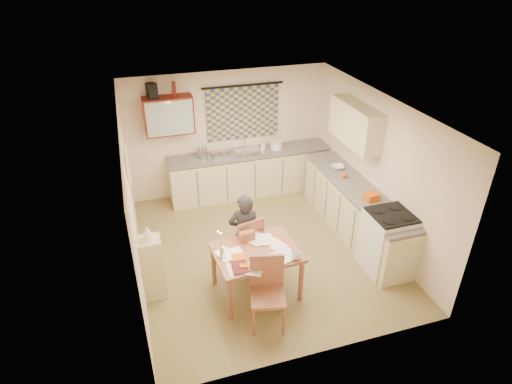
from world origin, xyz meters
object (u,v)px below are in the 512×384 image
object	(u,v)px
person	(245,233)
dining_table	(256,271)
counter_right	(354,211)
shelf_stand	(153,268)
counter_back	(251,173)
chair_far	(245,252)
stove	(387,241)

from	to	relation	value
person	dining_table	bearing A→B (deg)	103.47
counter_right	shelf_stand	bearing A→B (deg)	-170.70
counter_back	chair_far	xyz separation A→B (m)	(-0.78, -2.31, -0.15)
counter_back	stove	xyz separation A→B (m)	(1.33, -2.97, 0.05)
stove	dining_table	bearing A→B (deg)	178.03
person	shelf_stand	size ratio (longest dim) A/B	1.36
counter_right	dining_table	distance (m)	2.32
counter_back	shelf_stand	world-z (taller)	shelf_stand
stove	person	distance (m)	2.22
chair_far	shelf_stand	distance (m)	1.46
person	shelf_stand	distance (m)	1.45
person	stove	bearing A→B (deg)	175.74
person	shelf_stand	xyz separation A→B (m)	(-1.42, -0.18, -0.18)
chair_far	person	world-z (taller)	person
counter_back	counter_right	distance (m)	2.35
counter_right	dining_table	bearing A→B (deg)	-155.54
counter_back	shelf_stand	size ratio (longest dim) A/B	3.33
chair_far	person	xyz separation A→B (m)	(-0.01, -0.02, 0.37)
chair_far	dining_table	bearing A→B (deg)	75.86
counter_back	dining_table	bearing A→B (deg)	-105.13
chair_far	shelf_stand	xyz separation A→B (m)	(-1.44, -0.21, 0.19)
stove	dining_table	xyz separation A→B (m)	(-2.11, 0.07, -0.13)
stove	counter_back	bearing A→B (deg)	114.07
dining_table	chair_far	world-z (taller)	chair_far
counter_back	dining_table	xyz separation A→B (m)	(-0.78, -2.89, -0.07)
chair_far	person	bearing A→B (deg)	46.89
counter_back	shelf_stand	xyz separation A→B (m)	(-2.21, -2.51, 0.04)
chair_far	counter_back	bearing A→B (deg)	-122.44
counter_right	person	bearing A→B (deg)	-169.43
counter_right	chair_far	size ratio (longest dim) A/B	3.04
dining_table	counter_right	bearing A→B (deg)	20.54
counter_back	dining_table	distance (m)	3.00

